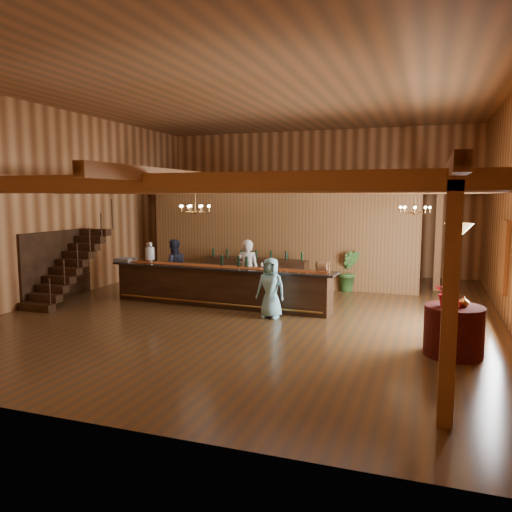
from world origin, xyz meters
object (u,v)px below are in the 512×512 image
(chandelier_right, at_px, (415,209))
(pendant_lamp, at_px, (459,229))
(backbar_shelf, at_px, (256,273))
(round_table, at_px, (454,331))
(bartender, at_px, (248,271))
(beverage_dispenser, at_px, (150,252))
(floor_plant, at_px, (349,271))
(raffle_drum, at_px, (323,266))
(staff_second, at_px, (174,268))
(chandelier_left, at_px, (195,208))
(tasting_bar, at_px, (220,286))
(guest, at_px, (271,288))

(chandelier_right, bearing_deg, pendant_lamp, -78.21)
(backbar_shelf, xyz_separation_m, round_table, (5.80, -5.32, -0.01))
(backbar_shelf, distance_m, bartender, 2.21)
(beverage_dispenser, height_order, floor_plant, beverage_dispenser)
(bartender, xyz_separation_m, floor_plant, (2.47, 2.55, -0.24))
(raffle_drum, xyz_separation_m, staff_second, (-4.76, 1.05, -0.40))
(backbar_shelf, distance_m, pendant_lamp, 8.10)
(staff_second, bearing_deg, chandelier_right, 148.78)
(round_table, xyz_separation_m, staff_second, (-7.75, 3.33, 0.38))
(beverage_dispenser, xyz_separation_m, pendant_lamp, (8.15, -2.67, 1.03))
(raffle_drum, distance_m, chandelier_left, 3.59)
(pendant_lamp, bearing_deg, backbar_shelf, 137.47)
(chandelier_right, bearing_deg, beverage_dispenser, -167.30)
(tasting_bar, xyz_separation_m, raffle_drum, (2.90, -0.21, 0.71))
(backbar_shelf, xyz_separation_m, pendant_lamp, (5.80, -5.32, 1.92))
(chandelier_left, xyz_separation_m, pendant_lamp, (6.26, -1.82, -0.28))
(staff_second, height_order, guest, staff_second)
(chandelier_left, distance_m, floor_plant, 5.58)
(staff_second, distance_m, guest, 3.97)
(beverage_dispenser, relative_size, round_table, 0.55)
(pendant_lamp, bearing_deg, round_table, 0.00)
(tasting_bar, distance_m, floor_plant, 4.45)
(backbar_shelf, height_order, staff_second, staff_second)
(raffle_drum, relative_size, floor_plant, 0.26)
(raffle_drum, height_order, chandelier_right, chandelier_right)
(staff_second, bearing_deg, chandelier_left, 95.33)
(raffle_drum, xyz_separation_m, backbar_shelf, (-2.81, 3.04, -0.77))
(pendant_lamp, relative_size, bartender, 0.50)
(bartender, height_order, staff_second, bartender)
(raffle_drum, distance_m, pendant_lamp, 3.93)
(pendant_lamp, xyz_separation_m, guest, (-4.15, 1.65, -1.65))
(staff_second, relative_size, guest, 1.14)
(guest, height_order, floor_plant, guest)
(staff_second, bearing_deg, tasting_bar, 116.45)
(chandelier_left, relative_size, floor_plant, 0.61)
(beverage_dispenser, bearing_deg, raffle_drum, -4.33)
(round_table, bearing_deg, pendant_lamp, 0.00)
(floor_plant, bearing_deg, chandelier_right, -36.62)
(raffle_drum, relative_size, round_table, 0.31)
(beverage_dispenser, distance_m, chandelier_right, 7.54)
(chandelier_right, xyz_separation_m, staff_second, (-6.85, -0.97, -1.79))
(tasting_bar, bearing_deg, beverage_dispenser, 178.66)
(beverage_dispenser, height_order, pendant_lamp, pendant_lamp)
(beverage_dispenser, xyz_separation_m, chandelier_right, (7.25, 1.63, 1.27))
(beverage_dispenser, distance_m, raffle_drum, 5.17)
(floor_plant, bearing_deg, chandelier_left, -130.85)
(raffle_drum, xyz_separation_m, guest, (-1.16, -0.63, -0.51))
(tasting_bar, height_order, pendant_lamp, pendant_lamp)
(bartender, bearing_deg, staff_second, -12.07)
(raffle_drum, relative_size, chandelier_left, 0.42)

